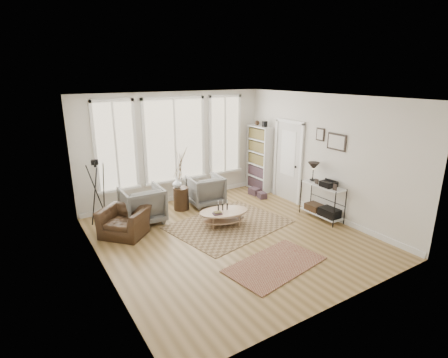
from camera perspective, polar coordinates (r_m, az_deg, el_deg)
room at (r=7.05m, az=1.23°, el=1.16°), size 5.50×5.54×2.90m
bay_window at (r=9.31m, az=-8.00°, el=6.01°), size 4.14×0.12×2.24m
door at (r=9.51m, az=10.43°, el=3.14°), size 0.09×1.06×2.22m
bookcase at (r=10.27m, az=5.80°, el=3.37°), size 0.31×0.85×2.06m
low_shelf at (r=8.58m, az=15.73°, el=-3.00°), size 0.38×1.08×1.30m
wall_art at (r=8.40m, az=17.25°, el=6.11°), size 0.04×0.88×0.44m
rug_main at (r=8.09m, az=0.79°, el=-7.44°), size 2.84×2.35×0.01m
rug_runner at (r=6.58m, az=8.34°, el=-13.62°), size 1.96×1.30×0.01m
coffee_table at (r=7.94m, az=-0.07°, el=-5.77°), size 1.24×0.93×0.51m
armchair_left at (r=8.31m, az=-13.18°, el=-4.10°), size 0.93×0.95×0.85m
armchair_right at (r=9.19m, az=-3.08°, el=-1.83°), size 0.91×0.93×0.79m
side_table at (r=8.79m, az=-7.12°, el=-0.16°), size 0.39×0.39×1.62m
vase at (r=8.82m, az=-7.65°, el=-0.67°), size 0.24×0.24×0.24m
accent_chair at (r=7.79m, az=-15.92°, el=-6.74°), size 1.23×1.22×0.60m
tripod_camera at (r=8.33m, az=-19.80°, el=-2.56°), size 0.54×0.54×1.53m
book_stack_near at (r=10.05m, az=4.97°, el=-2.02°), size 0.27×0.32×0.19m
book_stack_far at (r=9.78m, az=6.22°, el=-2.66°), size 0.24×0.28×0.16m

